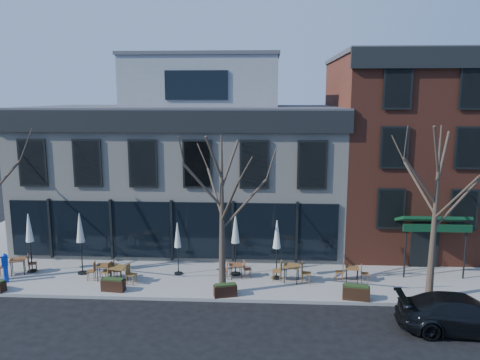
# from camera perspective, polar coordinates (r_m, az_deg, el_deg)

# --- Properties ---
(ground) EXTENTS (120.00, 120.00, 0.00)m
(ground) POSITION_cam_1_polar(r_m,az_deg,el_deg) (25.47, -8.17, -10.13)
(ground) COLOR black
(ground) RESTS_ON ground
(sidewalk_front) EXTENTS (33.50, 4.70, 0.15)m
(sidewalk_front) POSITION_cam_1_polar(r_m,az_deg,el_deg) (23.03, -1.11, -12.06)
(sidewalk_front) COLOR gray
(sidewalk_front) RESTS_ON ground
(sidewalk_side) EXTENTS (4.50, 12.00, 0.15)m
(sidewalk_side) POSITION_cam_1_polar(r_m,az_deg,el_deg) (34.64, -24.79, -5.37)
(sidewalk_side) COLOR gray
(sidewalk_side) RESTS_ON ground
(corner_building) EXTENTS (18.39, 10.39, 11.10)m
(corner_building) POSITION_cam_1_polar(r_m,az_deg,el_deg) (29.16, -6.32, 2.08)
(corner_building) COLOR beige
(corner_building) RESTS_ON ground
(red_brick_building) EXTENTS (8.20, 11.78, 11.18)m
(red_brick_building) POSITION_cam_1_polar(r_m,az_deg,el_deg) (29.70, 19.09, 3.51)
(red_brick_building) COLOR brown
(red_brick_building) RESTS_ON ground
(tree_mid) EXTENTS (3.50, 3.55, 7.04)m
(tree_mid) POSITION_cam_1_polar(r_m,az_deg,el_deg) (20.22, -2.19, -4.13)
(tree_mid) COLOR #382B21
(tree_mid) RESTS_ON sidewalk_front
(tree_right) EXTENTS (3.72, 3.77, 7.48)m
(tree_right) POSITION_cam_1_polar(r_m,az_deg,el_deg) (21.31, 22.72, -3.55)
(tree_right) COLOR #382B21
(tree_right) RESTS_ON sidewalk_front
(parked_sedan) EXTENTS (4.89, 2.17, 1.40)m
(parked_sedan) POSITION_cam_1_polar(r_m,az_deg,el_deg) (20.14, 25.49, -14.54)
(parked_sedan) COLOR black
(parked_sedan) RESTS_ON ground
(call_box) EXTENTS (0.29, 0.29, 1.44)m
(call_box) POSITION_cam_1_polar(r_m,az_deg,el_deg) (24.87, -26.71, -9.42)
(call_box) COLOR #0D34B5
(call_box) RESTS_ON sidewalk_front
(cafe_set_0) EXTENTS (1.78, 1.11, 0.93)m
(cafe_set_0) POSITION_cam_1_polar(r_m,az_deg,el_deg) (25.79, -25.45, -9.30)
(cafe_set_0) COLOR brown
(cafe_set_0) RESTS_ON sidewalk_front
(cafe_set_1) EXTENTS (1.69, 0.75, 0.87)m
(cafe_set_1) POSITION_cam_1_polar(r_m,az_deg,el_deg) (23.64, -16.22, -10.53)
(cafe_set_1) COLOR brown
(cafe_set_1) RESTS_ON sidewalk_front
(cafe_set_2) EXTENTS (1.82, 0.85, 0.93)m
(cafe_set_2) POSITION_cam_1_polar(r_m,az_deg,el_deg) (23.06, -14.55, -10.89)
(cafe_set_2) COLOR brown
(cafe_set_2) RESTS_ON sidewalk_front
(cafe_set_3) EXTENTS (1.59, 0.75, 0.81)m
(cafe_set_3) POSITION_cam_1_polar(r_m,az_deg,el_deg) (22.92, -0.51, -10.85)
(cafe_set_3) COLOR brown
(cafe_set_3) RESTS_ON sidewalk_front
(cafe_set_4) EXTENTS (1.89, 0.86, 0.97)m
(cafe_set_4) POSITION_cam_1_polar(r_m,az_deg,el_deg) (22.57, 6.30, -11.03)
(cafe_set_4) COLOR brown
(cafe_set_4) RESTS_ON sidewalk_front
(cafe_set_5) EXTENTS (1.60, 0.71, 0.82)m
(cafe_set_5) POSITION_cam_1_polar(r_m,az_deg,el_deg) (23.15, 13.50, -10.90)
(cafe_set_5) COLOR brown
(cafe_set_5) RESTS_ON sidewalk_front
(umbrella_0) EXTENTS (0.48, 0.48, 2.98)m
(umbrella_0) POSITION_cam_1_polar(r_m,az_deg,el_deg) (25.36, -24.31, -5.70)
(umbrella_0) COLOR black
(umbrella_0) RESTS_ON sidewalk_front
(umbrella_1) EXTENTS (0.49, 0.49, 3.08)m
(umbrella_1) POSITION_cam_1_polar(r_m,az_deg,el_deg) (24.17, -18.91, -5.91)
(umbrella_1) COLOR black
(umbrella_1) RESTS_ON sidewalk_front
(umbrella_2) EXTENTS (0.42, 0.42, 2.61)m
(umbrella_2) POSITION_cam_1_polar(r_m,az_deg,el_deg) (23.12, -7.62, -7.02)
(umbrella_2) COLOR black
(umbrella_2) RESTS_ON sidewalk_front
(umbrella_3) EXTENTS (0.49, 0.49, 3.08)m
(umbrella_3) POSITION_cam_1_polar(r_m,az_deg,el_deg) (22.76, -0.56, -6.33)
(umbrella_3) COLOR black
(umbrella_3) RESTS_ON sidewalk_front
(umbrella_4) EXTENTS (0.46, 0.46, 2.89)m
(umbrella_4) POSITION_cam_1_polar(r_m,az_deg,el_deg) (22.37, 4.51, -7.00)
(umbrella_4) COLOR black
(umbrella_4) RESTS_ON sidewalk_front
(planter_1) EXTENTS (1.07, 0.52, 0.58)m
(planter_1) POSITION_cam_1_polar(r_m,az_deg,el_deg) (22.28, -15.19, -12.21)
(planter_1) COLOR black
(planter_1) RESTS_ON sidewalk_front
(planter_2) EXTENTS (1.07, 0.64, 0.56)m
(planter_2) POSITION_cam_1_polar(r_m,az_deg,el_deg) (21.01, -1.80, -13.27)
(planter_2) COLOR black
(planter_2) RESTS_ON sidewalk_front
(planter_3) EXTENTS (1.20, 0.62, 0.64)m
(planter_3) POSITION_cam_1_polar(r_m,az_deg,el_deg) (21.30, 13.96, -13.14)
(planter_3) COLOR black
(planter_3) RESTS_ON sidewalk_front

